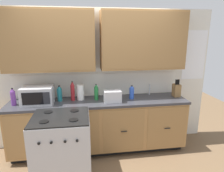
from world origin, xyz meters
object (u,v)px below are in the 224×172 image
at_px(bottle_teal, 60,93).
at_px(bottle_violet, 13,97).
at_px(paper_towel_roll, 80,92).
at_px(stove_range, 62,148).
at_px(bottle_red, 73,91).
at_px(microwave, 38,95).
at_px(bottle_blue, 132,92).
at_px(toaster, 112,96).
at_px(knife_block, 176,90).
at_px(bottle_green, 96,92).

distance_m(bottle_teal, bottle_violet, 0.70).
height_order(paper_towel_roll, bottle_violet, bottle_violet).
relative_size(stove_range, bottle_red, 2.90).
relative_size(bottle_teal, bottle_violet, 0.94).
height_order(microwave, bottle_blue, microwave).
distance_m(bottle_blue, bottle_violet, 1.90).
height_order(toaster, paper_towel_roll, paper_towel_roll).
bearing_deg(bottle_red, paper_towel_roll, 6.52).
bearing_deg(paper_towel_roll, knife_block, -1.91).
relative_size(microwave, paper_towel_roll, 1.85).
relative_size(toaster, bottle_red, 0.86).
bearing_deg(bottle_teal, toaster, -12.26).
xyz_separation_m(toaster, paper_towel_roll, (-0.51, 0.20, 0.03)).
height_order(bottle_blue, bottle_green, bottle_green).
bearing_deg(bottle_teal, knife_block, -1.14).
xyz_separation_m(microwave, bottle_red, (0.54, 0.09, 0.02)).
relative_size(bottle_blue, bottle_red, 0.72).
distance_m(microwave, paper_towel_roll, 0.67).
height_order(bottle_blue, bottle_red, bottle_red).
relative_size(microwave, knife_block, 1.55).
bearing_deg(bottle_blue, microwave, -178.68).
bearing_deg(stove_range, bottle_teal, 96.33).
bearing_deg(bottle_teal, stove_range, -83.67).
bearing_deg(microwave, bottle_red, 9.22).
xyz_separation_m(toaster, bottle_violet, (-1.54, 0.08, 0.04)).
bearing_deg(bottle_green, bottle_red, 175.72).
distance_m(bottle_blue, bottle_green, 0.61).
bearing_deg(knife_block, bottle_violet, -178.52).
xyz_separation_m(paper_towel_roll, bottle_red, (-0.13, -0.01, 0.03)).
relative_size(paper_towel_roll, bottle_violet, 0.94).
xyz_separation_m(toaster, bottle_green, (-0.25, 0.16, 0.04)).
bearing_deg(knife_block, microwave, -178.89).
height_order(stove_range, bottle_red, bottle_red).
bearing_deg(toaster, bottle_teal, 167.74).
distance_m(stove_range, bottle_violet, 1.13).
bearing_deg(bottle_violet, bottle_blue, 1.81).
distance_m(bottle_violet, bottle_red, 0.91).
bearing_deg(microwave, knife_block, 1.11).
bearing_deg(bottle_violet, toaster, -2.80).
height_order(bottle_teal, bottle_red, bottle_red).
height_order(microwave, bottle_red, bottle_red).
bearing_deg(bottle_violet, knife_block, 1.48).
relative_size(stove_range, bottle_violet, 3.42).
height_order(knife_block, bottle_green, knife_block).
relative_size(microwave, bottle_teal, 1.83).
height_order(stove_range, bottle_green, bottle_green).
xyz_separation_m(microwave, knife_block, (2.35, 0.05, -0.02)).
bearing_deg(stove_range, bottle_green, 52.06).
bearing_deg(stove_range, bottle_blue, 30.00).
xyz_separation_m(bottle_blue, bottle_red, (-1.00, 0.05, 0.04)).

